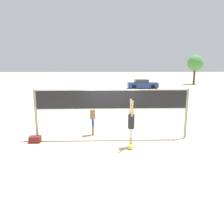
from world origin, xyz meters
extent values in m
plane|color=#C6B28C|center=(0.00, 0.00, 0.00)|extent=(200.00, 200.00, 0.00)
cylinder|color=gray|center=(-3.61, 0.00, 1.22)|extent=(0.12, 0.12, 2.44)
cylinder|color=gray|center=(3.61, 0.00, 1.22)|extent=(0.12, 0.12, 2.44)
cube|color=black|center=(0.00, 0.00, 1.95)|extent=(7.10, 0.02, 0.99)
cube|color=white|center=(0.00, 0.00, 2.41)|extent=(7.10, 0.03, 0.06)
cube|color=white|center=(0.00, 0.00, 1.48)|extent=(7.10, 0.03, 0.06)
cylinder|color=tan|center=(0.79, -1.27, 0.24)|extent=(0.11, 0.11, 0.48)
cylinder|color=white|center=(0.79, -1.27, 0.67)|extent=(0.12, 0.12, 0.39)
cylinder|color=tan|center=(0.79, -1.07, 0.24)|extent=(0.11, 0.11, 0.48)
cylinder|color=white|center=(0.79, -1.07, 0.67)|extent=(0.12, 0.12, 0.39)
cylinder|color=#26262D|center=(0.79, -1.17, 1.17)|extent=(0.28, 0.28, 0.61)
sphere|color=tan|center=(0.79, -1.17, 1.59)|extent=(0.24, 0.24, 0.24)
cylinder|color=tan|center=(0.79, -1.41, 1.78)|extent=(0.08, 0.22, 0.69)
cylinder|color=tan|center=(0.79, -0.93, 1.78)|extent=(0.08, 0.22, 0.69)
cylinder|color=#8C664C|center=(-0.96, 0.72, 0.23)|extent=(0.11, 0.11, 0.47)
cylinder|color=#1E47A5|center=(-0.96, 0.72, 0.66)|extent=(0.12, 0.12, 0.38)
cylinder|color=#8C664C|center=(-0.96, 0.52, 0.23)|extent=(0.11, 0.11, 0.47)
cylinder|color=#1E47A5|center=(-0.96, 0.52, 0.66)|extent=(0.12, 0.12, 0.38)
cylinder|color=#8C664C|center=(-0.96, 0.62, 1.15)|extent=(0.28, 0.28, 0.60)
sphere|color=#8C664C|center=(-0.96, 0.62, 1.57)|extent=(0.23, 0.23, 0.23)
cylinder|color=#8C664C|center=(-0.96, 0.86, 1.76)|extent=(0.08, 0.22, 0.68)
cylinder|color=#8C664C|center=(-0.96, 0.38, 1.76)|extent=(0.08, 0.22, 0.68)
sphere|color=yellow|center=(0.75, -1.43, 0.11)|extent=(0.23, 0.23, 0.23)
cube|color=maroon|center=(-3.61, -0.41, 0.15)|extent=(0.50, 0.33, 0.30)
cube|color=navy|center=(5.54, 23.33, 0.51)|extent=(4.56, 1.88, 0.76)
cube|color=#2D333D|center=(5.31, 23.33, 1.13)|extent=(2.05, 1.73, 0.47)
cylinder|color=black|center=(6.96, 24.22, 0.32)|extent=(0.64, 0.22, 0.64)
cylinder|color=black|center=(6.96, 22.44, 0.32)|extent=(0.64, 0.22, 0.64)
cylinder|color=black|center=(4.13, 24.22, 0.32)|extent=(0.64, 0.22, 0.64)
cylinder|color=black|center=(4.13, 22.44, 0.32)|extent=(0.64, 0.22, 0.64)
cylinder|color=#4C3823|center=(16.40, 30.37, 1.55)|extent=(0.39, 0.39, 3.10)
sphere|color=#42843D|center=(16.40, 30.37, 3.89)|extent=(2.87, 2.87, 2.87)
camera|label=1|loc=(-0.36, -10.20, 3.55)|focal=35.00mm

